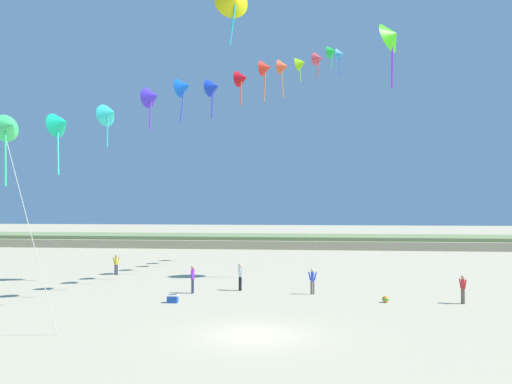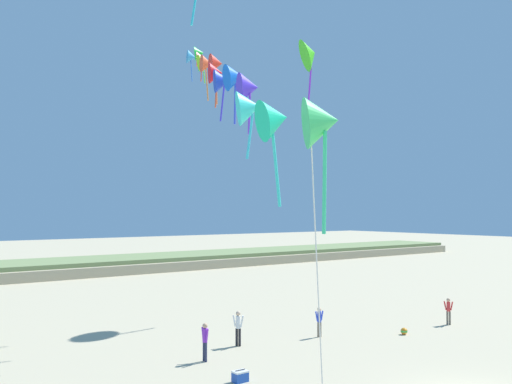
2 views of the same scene
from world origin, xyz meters
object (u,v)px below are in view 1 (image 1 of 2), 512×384
at_px(person_near_left, 193,277).
at_px(person_near_right, 463,287).
at_px(person_far_right, 240,275).
at_px(beach_cooler, 173,299).
at_px(person_far_left, 116,263).
at_px(person_mid_center, 312,279).
at_px(beach_ball, 385,299).
at_px(large_kite_low_lead, 392,36).
at_px(large_kite_mid_trail, 233,0).

xyz_separation_m(person_near_left, person_near_right, (15.36, -1.80, -0.08)).
bearing_deg(person_near_left, person_far_right, 26.74).
relative_size(person_near_left, beach_cooler, 2.89).
xyz_separation_m(person_far_left, person_far_right, (10.47, -6.36, 0.08)).
bearing_deg(person_far_left, person_mid_center, -26.00).
bearing_deg(person_mid_center, beach_cooler, -154.35).
distance_m(beach_cooler, beach_ball, 11.68).
distance_m(person_near_left, large_kite_low_lead, 22.31).
height_order(person_far_right, large_kite_low_lead, large_kite_low_lead).
distance_m(person_near_right, beach_cooler, 15.81).
height_order(person_near_left, person_far_right, person_far_right).
relative_size(person_far_right, large_kite_mid_trail, 0.39).
relative_size(large_kite_low_lead, beach_ball, 13.75).
bearing_deg(large_kite_low_lead, person_mid_center, -129.50).
distance_m(person_mid_center, person_far_right, 4.61).
distance_m(person_near_left, large_kite_mid_trail, 19.00).
distance_m(person_mid_center, beach_cooler, 8.46).
relative_size(person_far_right, beach_cooler, 2.94).
distance_m(person_far_left, beach_cooler, 13.23).
relative_size(large_kite_low_lead, large_kite_mid_trail, 1.15).
height_order(person_near_right, large_kite_mid_trail, large_kite_mid_trail).
bearing_deg(large_kite_mid_trail, person_far_left, 159.02).
bearing_deg(person_mid_center, person_near_left, -176.66).
bearing_deg(large_kite_mid_trail, large_kite_low_lead, 16.49).
bearing_deg(large_kite_low_lead, beach_cooler, -141.51).
distance_m(large_kite_low_lead, beach_ball, 19.76).
bearing_deg(person_far_right, beach_cooler, -123.91).
relative_size(person_near_left, person_mid_center, 1.09).
bearing_deg(person_far_right, person_far_left, 148.73).
bearing_deg(large_kite_low_lead, person_far_left, 179.00).
height_order(large_kite_low_lead, beach_ball, large_kite_low_lead).
bearing_deg(person_mid_center, large_kite_low_lead, 50.50).
bearing_deg(beach_ball, person_far_left, 153.18).
distance_m(person_mid_center, beach_ball, 4.67).
relative_size(person_mid_center, beach_cooler, 2.66).
xyz_separation_m(person_far_left, beach_cooler, (7.38, -10.96, -0.69)).
bearing_deg(beach_cooler, large_kite_low_lead, 38.49).
xyz_separation_m(person_mid_center, beach_ball, (4.00, -2.29, -0.71)).
bearing_deg(person_mid_center, large_kite_mid_trail, 146.12).
xyz_separation_m(person_near_right, person_far_right, (-12.64, 3.17, 0.10)).
height_order(person_mid_center, large_kite_low_lead, large_kite_low_lead).
height_order(person_far_left, large_kite_mid_trail, large_kite_mid_trail).
distance_m(person_near_right, person_far_right, 13.03).
xyz_separation_m(person_far_right, large_kite_mid_trail, (-0.92, 2.70, 18.45)).
distance_m(person_mid_center, person_far_left, 16.66).
relative_size(person_near_left, large_kite_low_lead, 0.34).
bearing_deg(person_near_left, person_mid_center, 3.34).
xyz_separation_m(person_far_left, large_kite_low_lead, (20.70, -0.36, 16.67)).
bearing_deg(beach_ball, large_kite_mid_trail, 147.81).
relative_size(beach_cooler, beach_ball, 1.59).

